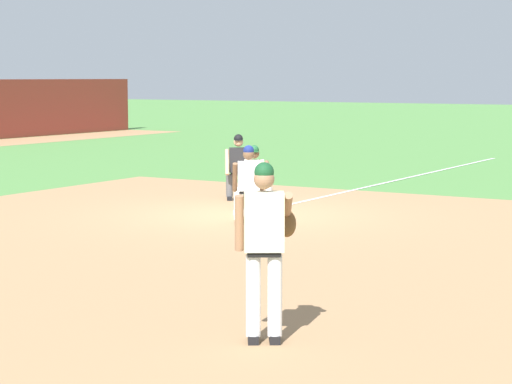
{
  "coord_description": "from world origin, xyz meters",
  "views": [
    {
      "loc": [
        -16.67,
        -10.17,
        2.71
      ],
      "look_at": [
        -5.67,
        -3.6,
        1.23
      ],
      "focal_mm": 70.0,
      "sensor_mm": 36.0,
      "label": 1
    }
  ],
  "objects": [
    {
      "name": "foul_line_stripe",
      "position": [
        7.94,
        0.0,
        0.01
      ],
      "size": [
        15.89,
        0.1,
        0.0
      ],
      "primitive_type": "cube",
      "color": "white",
      "rests_on": "ground"
    },
    {
      "name": "pitcher",
      "position": [
        -8.05,
        -5.14,
        1.06
      ],
      "size": [
        0.84,
        0.57,
        1.86
      ],
      "color": "black",
      "rests_on": "ground"
    },
    {
      "name": "umpire",
      "position": [
        1.89,
        1.36,
        0.79
      ],
      "size": [
        0.64,
        0.68,
        1.46
      ],
      "color": "black",
      "rests_on": "ground"
    },
    {
      "name": "baseball",
      "position": [
        -3.67,
        -2.64,
        0.04
      ],
      "size": [
        0.07,
        0.07,
        0.07
      ],
      "primitive_type": "sphere",
      "color": "white",
      "rests_on": "ground"
    },
    {
      "name": "first_baseman",
      "position": [
        0.52,
        0.11,
        0.73
      ],
      "size": [
        0.81,
        1.03,
        1.34
      ],
      "color": "black",
      "rests_on": "ground"
    },
    {
      "name": "ground_plane",
      "position": [
        0.0,
        0.0,
        0.0
      ],
      "size": [
        160.0,
        160.0,
        0.0
      ],
      "primitive_type": "plane",
      "color": "#518942"
    },
    {
      "name": "baserunner",
      "position": [
        -1.02,
        -0.67,
        0.79
      ],
      "size": [
        0.64,
        0.68,
        1.46
      ],
      "color": "black",
      "rests_on": "ground"
    },
    {
      "name": "infield_dirt_patch",
      "position": [
        -4.05,
        -2.57,
        0.0
      ],
      "size": [
        18.0,
        18.0,
        0.01
      ],
      "primitive_type": "cube",
      "color": "#A87F56",
      "rests_on": "ground"
    },
    {
      "name": "first_base_bag",
      "position": [
        0.0,
        0.0,
        0.04
      ],
      "size": [
        0.38,
        0.38,
        0.09
      ],
      "primitive_type": "cube",
      "color": "white",
      "rests_on": "ground"
    }
  ]
}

